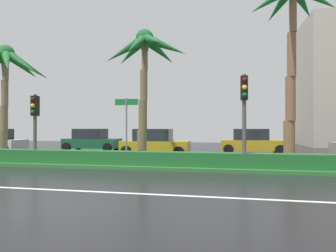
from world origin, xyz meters
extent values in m
cube|color=black|center=(0.00, 9.00, -0.05)|extent=(90.00, 42.00, 0.10)
cube|color=white|center=(0.00, 2.00, 0.00)|extent=(81.00, 0.14, 0.01)
cube|color=#2D6B33|center=(0.00, 8.00, 0.07)|extent=(85.50, 4.00, 0.15)
cube|color=#1E6028|center=(0.00, 6.60, 0.45)|extent=(76.50, 0.70, 0.60)
cylinder|color=#786149|center=(-7.32, 8.19, 0.86)|extent=(0.46, 0.46, 1.41)
cylinder|color=#786149|center=(-7.26, 8.18, 2.27)|extent=(0.41, 0.41, 1.41)
cylinder|color=#786149|center=(-7.20, 8.18, 3.69)|extent=(0.35, 0.35, 1.41)
cylinder|color=#786149|center=(-7.14, 8.17, 5.10)|extent=(0.30, 0.30, 1.41)
sphere|color=#23662D|center=(-7.14, 8.17, 5.91)|extent=(0.90, 0.90, 0.90)
cone|color=#23662D|center=(-6.07, 8.04, 5.27)|extent=(2.50, 0.84, 1.76)
cone|color=#23662D|center=(-6.36, 8.93, 5.29)|extent=(2.16, 2.12, 1.71)
cone|color=#23662D|center=(-7.01, 9.31, 5.41)|extent=(0.85, 2.57, 1.51)
cone|color=#23662D|center=(-7.94, 8.97, 5.36)|extent=(2.17, 2.17, 1.59)
cone|color=#23662D|center=(-6.41, 7.38, 5.27)|extent=(2.08, 2.17, 1.77)
cylinder|color=brown|center=(0.61, 8.20, 0.90)|extent=(0.48, 0.48, 1.51)
cylinder|color=brown|center=(0.65, 8.25, 2.41)|extent=(0.42, 0.42, 1.51)
cylinder|color=brown|center=(0.69, 8.29, 3.92)|extent=(0.36, 0.36, 1.51)
cylinder|color=brown|center=(0.72, 8.33, 5.43)|extent=(0.30, 0.30, 1.51)
sphere|color=#1C5C2B|center=(0.72, 8.33, 6.29)|extent=(0.90, 0.90, 0.90)
cone|color=#1C5C2B|center=(1.76, 8.39, 5.85)|extent=(2.32, 0.68, 1.39)
cone|color=#1C5C2B|center=(1.29, 9.19, 5.83)|extent=(1.73, 2.21, 1.43)
cone|color=#1C5C2B|center=(0.46, 9.28, 5.73)|extent=(1.13, 2.30, 1.60)
cone|color=#1C5C2B|center=(-0.12, 8.90, 5.80)|extent=(2.20, 1.72, 1.48)
cone|color=#1C5C2B|center=(-0.17, 8.03, 5.67)|extent=(2.25, 1.23, 1.70)
cone|color=#1C5C2B|center=(0.60, 7.38, 5.71)|extent=(0.84, 2.27, 1.64)
cone|color=#1C5C2B|center=(1.34, 7.48, 5.89)|extent=(1.80, 2.20, 1.32)
cylinder|color=brown|center=(7.48, 8.12, 1.13)|extent=(0.49, 0.49, 1.95)
cylinder|color=brown|center=(7.52, 8.05, 3.08)|extent=(0.43, 0.43, 1.95)
cylinder|color=brown|center=(7.57, 7.98, 5.03)|extent=(0.37, 0.37, 1.95)
cylinder|color=brown|center=(7.61, 7.91, 6.98)|extent=(0.31, 0.31, 1.95)
cone|color=#1B6E2B|center=(8.18, 8.69, 7.62)|extent=(1.73, 2.08, 1.38)
cone|color=#1B6E2B|center=(7.22, 8.79, 7.62)|extent=(1.38, 2.21, 1.38)
cylinder|color=#4C4C47|center=(-4.30, 6.77, 1.77)|extent=(0.16, 0.16, 3.24)
cube|color=black|center=(-4.30, 6.77, 2.84)|extent=(0.28, 0.32, 0.96)
sphere|color=maroon|center=(-4.30, 6.60, 3.14)|extent=(0.20, 0.20, 0.20)
sphere|color=yellow|center=(-4.30, 6.60, 2.84)|extent=(0.20, 0.20, 0.20)
sphere|color=#0F591E|center=(-4.30, 6.60, 2.54)|extent=(0.20, 0.20, 0.20)
cylinder|color=#4C4C47|center=(5.41, 6.39, 2.04)|extent=(0.16, 0.16, 3.78)
cube|color=black|center=(5.41, 6.39, 3.38)|extent=(0.28, 0.32, 0.96)
sphere|color=maroon|center=(5.41, 6.22, 3.68)|extent=(0.20, 0.20, 0.20)
sphere|color=yellow|center=(5.41, 6.22, 3.38)|extent=(0.20, 0.20, 0.20)
sphere|color=#0F591E|center=(5.41, 6.22, 3.08)|extent=(0.20, 0.20, 0.20)
cylinder|color=slate|center=(0.22, 7.04, 1.65)|extent=(0.08, 0.08, 3.00)
cube|color=#146B2D|center=(0.22, 7.04, 2.97)|extent=(1.10, 0.03, 0.28)
cylinder|color=black|center=(-9.71, 12.83, 0.34)|extent=(0.68, 0.22, 0.68)
cylinder|color=black|center=(-9.71, 11.03, 0.34)|extent=(0.68, 0.22, 0.68)
cube|color=#195133|center=(-5.43, 15.13, 0.60)|extent=(4.30, 1.76, 0.72)
cube|color=#1E2328|center=(-5.58, 15.13, 1.34)|extent=(2.30, 1.58, 0.76)
cylinder|color=black|center=(-3.78, 16.03, 0.34)|extent=(0.68, 0.22, 0.68)
cylinder|color=black|center=(-3.78, 14.23, 0.34)|extent=(0.68, 0.22, 0.68)
cylinder|color=black|center=(-7.08, 16.03, 0.34)|extent=(0.68, 0.22, 0.68)
cylinder|color=black|center=(-7.08, 14.23, 0.34)|extent=(0.68, 0.22, 0.68)
cube|color=#B28C1E|center=(0.33, 12.25, 0.60)|extent=(4.30, 1.76, 0.72)
cube|color=#1E2328|center=(0.18, 12.25, 1.34)|extent=(2.30, 1.58, 0.76)
cylinder|color=black|center=(1.98, 13.15, 0.34)|extent=(0.68, 0.22, 0.68)
cylinder|color=black|center=(1.98, 11.35, 0.34)|extent=(0.68, 0.22, 0.68)
cylinder|color=black|center=(-1.32, 13.15, 0.34)|extent=(0.68, 0.22, 0.68)
cylinder|color=black|center=(-1.32, 11.35, 0.34)|extent=(0.68, 0.22, 0.68)
cube|color=#B28C1E|center=(6.57, 15.01, 0.60)|extent=(4.30, 1.76, 0.72)
cube|color=#1E2328|center=(6.42, 15.01, 1.34)|extent=(2.30, 1.58, 0.76)
cylinder|color=black|center=(8.22, 15.91, 0.34)|extent=(0.68, 0.22, 0.68)
cylinder|color=black|center=(8.22, 14.11, 0.34)|extent=(0.68, 0.22, 0.68)
cylinder|color=black|center=(4.92, 15.91, 0.34)|extent=(0.68, 0.22, 0.68)
cylinder|color=black|center=(4.92, 14.11, 0.34)|extent=(0.68, 0.22, 0.68)
camera|label=1|loc=(4.58, -5.34, 1.77)|focal=30.27mm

